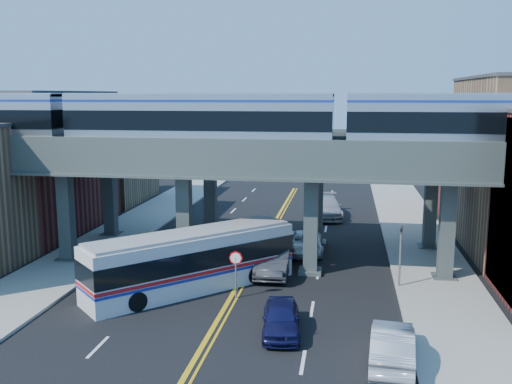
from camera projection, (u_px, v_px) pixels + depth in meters
ground at (218, 319)px, 28.18m from camera, size 120.00×120.00×0.00m
sidewalk_west at (89, 252)px, 39.69m from camera, size 5.00×70.00×0.16m
sidewalk_east at (431, 268)px, 36.09m from camera, size 5.00×70.00×0.16m
building_west_b at (37, 163)px, 45.71m from camera, size 8.00×14.00×11.00m
building_west_c at (105, 163)px, 58.61m from camera, size 8.00×10.00×8.00m
building_east_c at (483, 165)px, 52.74m from camera, size 8.00×10.00×9.00m
elevated_viaduct_near at (246, 168)px, 34.86m from camera, size 52.00×3.60×7.40m
elevated_viaduct_far at (263, 156)px, 41.68m from camera, size 52.00×3.60×7.40m
transit_train at (200, 120)px, 34.82m from camera, size 50.27×3.15×3.68m
stop_sign at (236, 267)px, 30.75m from camera, size 0.76×0.09×2.63m
traffic_signal at (401, 249)px, 32.18m from camera, size 0.15×0.18×4.10m
transit_bus at (192, 261)px, 32.16m from camera, size 10.70×10.75×3.20m
car_lane_a at (281, 318)px, 26.36m from camera, size 2.20×4.46×1.46m
car_lane_b at (274, 258)px, 35.22m from camera, size 2.10×5.70×1.86m
car_lane_c at (305, 243)px, 39.77m from camera, size 2.70×5.24×1.41m
car_lane_d at (327, 207)px, 51.29m from camera, size 3.23×6.60×1.85m
car_parked_curb at (392, 345)px, 23.34m from camera, size 2.07×5.03×1.62m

